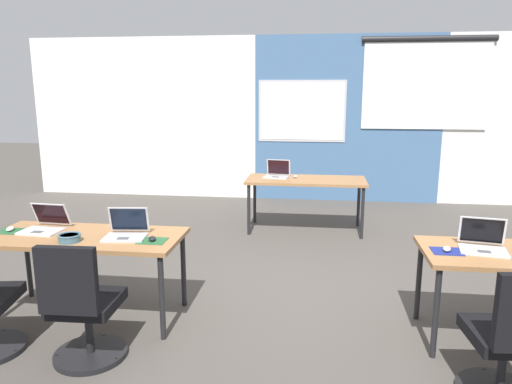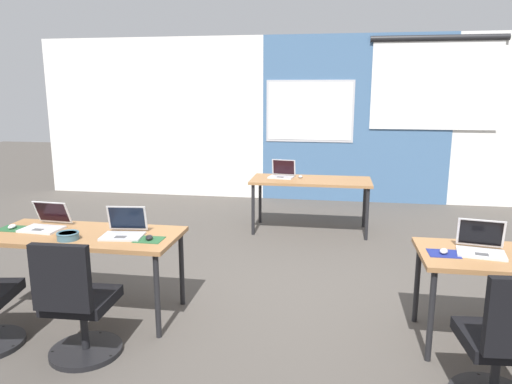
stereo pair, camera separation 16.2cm
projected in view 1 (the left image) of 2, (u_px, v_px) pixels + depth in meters
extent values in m
plane|color=#47423D|center=(298.00, 297.00, 4.47)|extent=(24.00, 24.00, 0.00)
cube|color=silver|center=(310.00, 119.00, 8.25)|extent=(10.00, 0.20, 2.80)
cube|color=#42668E|center=(347.00, 120.00, 8.07)|extent=(3.13, 0.01, 2.80)
cube|color=#B7B7BC|center=(302.00, 111.00, 8.12)|extent=(1.48, 0.02, 1.04)
cube|color=white|center=(302.00, 111.00, 8.12)|extent=(1.40, 0.02, 0.96)
cube|color=white|center=(425.00, 86.00, 7.78)|extent=(2.00, 0.02, 1.39)
cylinder|color=black|center=(429.00, 39.00, 7.62)|extent=(2.10, 0.10, 0.10)
cube|color=olive|center=(85.00, 237.00, 3.96)|extent=(1.60, 0.70, 0.04)
cylinder|color=black|center=(162.00, 298.00, 3.65)|extent=(0.04, 0.04, 0.68)
cylinder|color=black|center=(28.00, 262.00, 4.42)|extent=(0.04, 0.04, 0.68)
cylinder|color=black|center=(183.00, 269.00, 4.23)|extent=(0.04, 0.04, 0.68)
cylinder|color=black|center=(436.00, 313.00, 3.40)|extent=(0.04, 0.04, 0.68)
cylinder|color=black|center=(419.00, 281.00, 3.98)|extent=(0.04, 0.04, 0.68)
cube|color=olive|center=(306.00, 180.00, 6.45)|extent=(1.60, 0.70, 0.04)
cylinder|color=black|center=(249.00, 210.00, 6.33)|extent=(0.04, 0.04, 0.68)
cylinder|color=black|center=(362.00, 213.00, 6.15)|extent=(0.04, 0.04, 0.68)
cylinder|color=black|center=(255.00, 200.00, 6.91)|extent=(0.04, 0.04, 0.68)
cylinder|color=black|center=(359.00, 203.00, 6.73)|extent=(0.04, 0.04, 0.68)
cube|color=silver|center=(483.00, 251.00, 3.55)|extent=(0.37, 0.28, 0.02)
cube|color=#4C4C4F|center=(484.00, 252.00, 3.50)|extent=(0.10, 0.07, 0.00)
cube|color=silver|center=(482.00, 231.00, 3.65)|extent=(0.33, 0.11, 0.22)
cube|color=black|center=(482.00, 231.00, 3.65)|extent=(0.30, 0.10, 0.19)
cube|color=navy|center=(447.00, 251.00, 3.56)|extent=(0.22, 0.19, 0.00)
ellipsoid|color=#B2B2B7|center=(447.00, 249.00, 3.55)|extent=(0.08, 0.11, 0.03)
cylinder|color=black|center=(502.00, 366.00, 2.98)|extent=(0.06, 0.06, 0.34)
cube|color=black|center=(506.00, 335.00, 2.94)|extent=(0.47, 0.47, 0.08)
sphere|color=black|center=(483.00, 372.00, 3.25)|extent=(0.04, 0.04, 0.04)
cube|color=#B7B7BC|center=(276.00, 177.00, 6.54)|extent=(0.36, 0.28, 0.02)
cube|color=#4C4C4F|center=(275.00, 177.00, 6.49)|extent=(0.10, 0.07, 0.00)
cube|color=#B7B7BC|center=(279.00, 167.00, 6.64)|extent=(0.33, 0.09, 0.22)
cube|color=black|center=(278.00, 167.00, 6.64)|extent=(0.30, 0.08, 0.19)
ellipsoid|color=#B2B2B7|center=(295.00, 176.00, 6.55)|extent=(0.06, 0.10, 0.03)
cube|color=#B7B7BC|center=(125.00, 238.00, 3.86)|extent=(0.35, 0.26, 0.02)
cube|color=#4C4C4F|center=(123.00, 238.00, 3.81)|extent=(0.10, 0.07, 0.00)
cube|color=#B7B7BC|center=(129.00, 219.00, 3.97)|extent=(0.33, 0.10, 0.22)
cube|color=black|center=(129.00, 219.00, 3.97)|extent=(0.30, 0.08, 0.19)
cube|color=#23512D|center=(152.00, 241.00, 3.80)|extent=(0.22, 0.19, 0.00)
ellipsoid|color=black|center=(152.00, 239.00, 3.80)|extent=(0.08, 0.11, 0.03)
cylinder|color=black|center=(91.00, 354.00, 3.47)|extent=(0.52, 0.52, 0.04)
cylinder|color=black|center=(89.00, 330.00, 3.43)|extent=(0.06, 0.06, 0.34)
cube|color=black|center=(87.00, 303.00, 3.39)|extent=(0.46, 0.46, 0.08)
cube|color=black|center=(67.00, 281.00, 3.09)|extent=(0.40, 0.07, 0.46)
sphere|color=black|center=(104.00, 337.00, 3.70)|extent=(0.04, 0.04, 0.04)
sphere|color=black|center=(117.00, 361.00, 3.38)|extent=(0.04, 0.04, 0.04)
sphere|color=black|center=(57.00, 357.00, 3.42)|extent=(0.04, 0.04, 0.04)
cube|color=silver|center=(41.00, 231.00, 4.03)|extent=(0.34, 0.25, 0.02)
cube|color=#4C4C4F|center=(37.00, 232.00, 3.98)|extent=(0.09, 0.07, 0.00)
cube|color=silver|center=(51.00, 214.00, 4.16)|extent=(0.34, 0.12, 0.21)
cube|color=black|center=(51.00, 214.00, 4.15)|extent=(0.30, 0.10, 0.18)
cube|color=#23512D|center=(10.00, 231.00, 4.06)|extent=(0.22, 0.19, 0.00)
ellipsoid|color=silver|center=(10.00, 229.00, 4.06)|extent=(0.08, 0.11, 0.03)
sphere|color=black|center=(4.00, 332.00, 3.77)|extent=(0.04, 0.04, 0.04)
sphere|color=black|center=(16.00, 353.00, 3.48)|extent=(0.04, 0.04, 0.04)
cylinder|color=#3D6070|center=(69.00, 238.00, 3.78)|extent=(0.17, 0.17, 0.05)
torus|color=#3D6070|center=(69.00, 235.00, 3.77)|extent=(0.18, 0.18, 0.02)
cylinder|color=gold|center=(69.00, 236.00, 3.78)|extent=(0.14, 0.14, 0.01)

